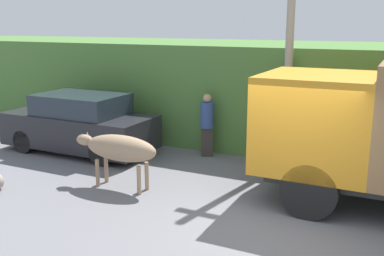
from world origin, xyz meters
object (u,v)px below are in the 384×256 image
brown_cow (119,149)px  parked_suv (80,124)px  pedestrian_on_hill (207,122)px  utility_pole (290,24)px

brown_cow → parked_suv: bearing=137.9°
brown_cow → pedestrian_on_hill: size_ratio=1.21×
parked_suv → pedestrian_on_hill: (3.42, 1.22, 0.14)m
parked_suv → pedestrian_on_hill: pedestrian_on_hill is taller
utility_pole → pedestrian_on_hill: bearing=-175.9°
brown_cow → utility_pole: bearing=41.9°
brown_cow → parked_suv: size_ratio=0.48×
pedestrian_on_hill → utility_pole: (2.14, 0.15, 2.63)m
parked_suv → utility_pole: size_ratio=0.63×
pedestrian_on_hill → brown_cow: bearing=54.1°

